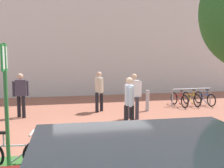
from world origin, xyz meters
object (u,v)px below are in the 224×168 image
at_px(bike_rack_cluster, 192,98).
at_px(bollard_steel, 147,101).
at_px(bike_at_sign, 14,155).
at_px(person_casual_tan, 129,101).
at_px(parking_sign_post, 6,90).
at_px(person_suited_navy, 21,92).
at_px(person_shirt_blue, 134,93).
at_px(person_shirt_white, 99,89).

height_order(bike_rack_cluster, bollard_steel, bollard_steel).
distance_m(bike_at_sign, person_casual_tan, 3.97).
bearing_deg(person_casual_tan, bike_rack_cluster, 40.27).
distance_m(parking_sign_post, person_suited_navy, 5.14).
bearing_deg(person_shirt_blue, parking_sign_post, -134.02).
distance_m(bike_at_sign, bollard_steel, 6.97).
bearing_deg(person_shirt_blue, bollard_steel, 50.95).
xyz_separation_m(person_suited_navy, person_shirt_blue, (4.20, -1.10, 0.00)).
bearing_deg(parking_sign_post, bike_at_sign, 55.75).
xyz_separation_m(parking_sign_post, bollard_steel, (4.84, 5.20, -1.27)).
bearing_deg(person_suited_navy, person_shirt_white, 7.32).
bearing_deg(person_shirt_blue, bike_rack_cluster, 29.25).
relative_size(bollard_steel, person_shirt_blue, 0.52).
height_order(person_shirt_white, person_casual_tan, same).
bearing_deg(person_shirt_blue, person_shirt_white, 125.63).
bearing_deg(parking_sign_post, person_shirt_blue, 45.98).
relative_size(bike_at_sign, person_casual_tan, 0.97).
distance_m(parking_sign_post, bike_at_sign, 1.38).
height_order(parking_sign_post, person_suited_navy, parking_sign_post).
relative_size(bike_rack_cluster, person_casual_tan, 1.23).
bearing_deg(parking_sign_post, person_shirt_white, 63.21).
height_order(parking_sign_post, bike_rack_cluster, parking_sign_post).
bearing_deg(bollard_steel, person_shirt_white, 172.32).
xyz_separation_m(bike_at_sign, person_casual_tan, (3.15, 2.33, 0.63)).
distance_m(parking_sign_post, person_shirt_blue, 5.58).
relative_size(bollard_steel, person_casual_tan, 0.52).
relative_size(bike_rack_cluster, person_shirt_white, 1.23).
bearing_deg(person_shirt_white, bollard_steel, -7.68).
bearing_deg(person_suited_navy, person_shirt_blue, -14.67).
xyz_separation_m(bike_at_sign, person_shirt_white, (2.69, 5.37, 0.63)).
height_order(bike_rack_cluster, person_casual_tan, person_casual_tan).
bearing_deg(bike_rack_cluster, person_shirt_white, -174.20).
bearing_deg(bike_at_sign, bollard_steel, 46.91).
xyz_separation_m(bike_rack_cluster, person_suited_navy, (-7.72, -0.87, 0.63)).
height_order(person_shirt_blue, person_casual_tan, same).
bearing_deg(bike_at_sign, person_shirt_blue, 45.73).
height_order(bike_at_sign, person_suited_navy, person_suited_navy).
xyz_separation_m(bike_rack_cluster, bollard_steel, (-2.52, -0.75, 0.10)).
distance_m(parking_sign_post, person_casual_tan, 4.12).
distance_m(bollard_steel, person_suited_navy, 5.23).
xyz_separation_m(bike_rack_cluster, person_shirt_blue, (-3.52, -1.97, 0.63)).
relative_size(bike_rack_cluster, bollard_steel, 2.34).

